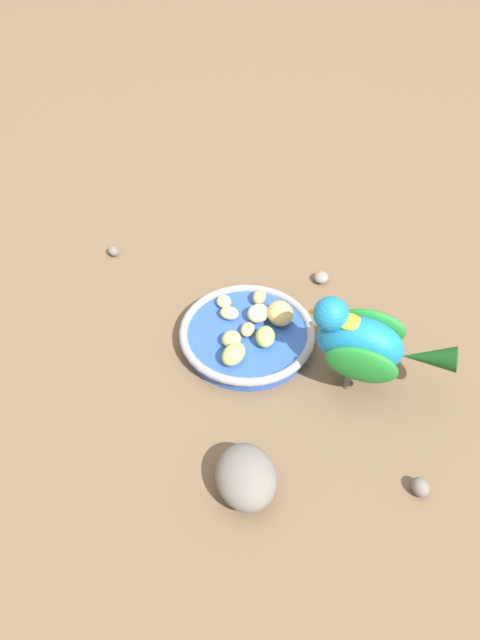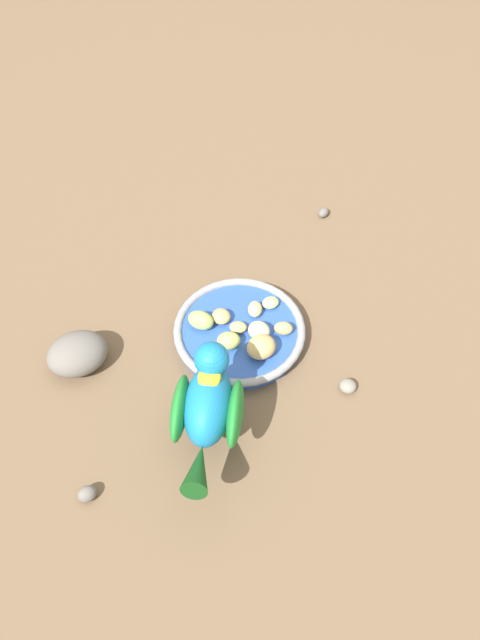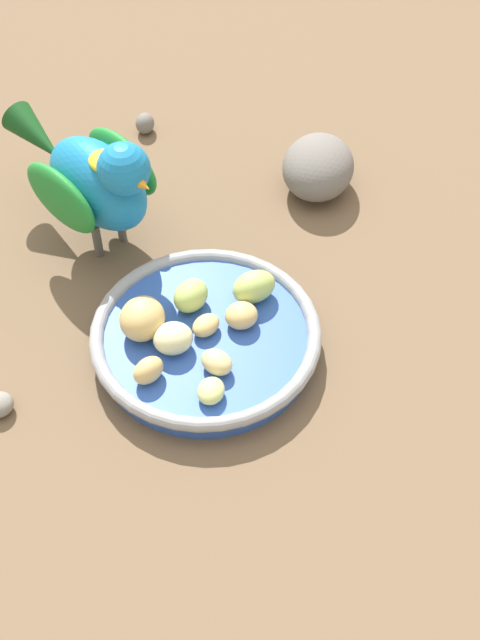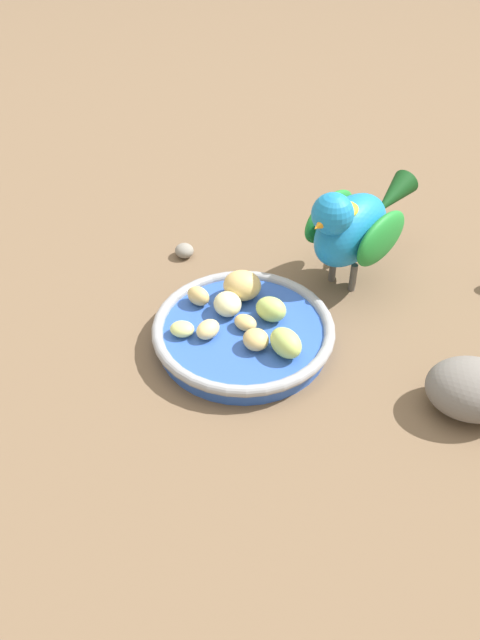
# 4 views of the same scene
# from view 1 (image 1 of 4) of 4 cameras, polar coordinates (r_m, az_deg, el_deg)

# --- Properties ---
(ground_plane) EXTENTS (4.00, 4.00, 0.00)m
(ground_plane) POSITION_cam_1_polar(r_m,az_deg,el_deg) (0.87, 2.32, -1.02)
(ground_plane) COLOR brown
(feeding_bowl) EXTENTS (0.18, 0.18, 0.03)m
(feeding_bowl) POSITION_cam_1_polar(r_m,az_deg,el_deg) (0.84, 0.66, -1.39)
(feeding_bowl) COLOR #2D56B7
(feeding_bowl) RESTS_ON ground_plane
(apple_piece_0) EXTENTS (0.03, 0.02, 0.01)m
(apple_piece_0) POSITION_cam_1_polar(r_m,az_deg,el_deg) (0.83, 0.71, -0.87)
(apple_piece_0) COLOR tan
(apple_piece_0) RESTS_ON feeding_bowl
(apple_piece_1) EXTENTS (0.04, 0.04, 0.02)m
(apple_piece_1) POSITION_cam_1_polar(r_m,az_deg,el_deg) (0.84, 1.64, 0.49)
(apple_piece_1) COLOR beige
(apple_piece_1) RESTS_ON feeding_bowl
(apple_piece_2) EXTENTS (0.04, 0.03, 0.03)m
(apple_piece_2) POSITION_cam_1_polar(r_m,az_deg,el_deg) (0.81, 2.35, -1.55)
(apple_piece_2) COLOR #B2CC66
(apple_piece_2) RESTS_ON feeding_bowl
(apple_piece_3) EXTENTS (0.03, 0.03, 0.02)m
(apple_piece_3) POSITION_cam_1_polar(r_m,az_deg,el_deg) (0.82, -0.80, -1.77)
(apple_piece_3) COLOR tan
(apple_piece_3) RESTS_ON feeding_bowl
(apple_piece_4) EXTENTS (0.02, 0.03, 0.02)m
(apple_piece_4) POSITION_cam_1_polar(r_m,az_deg,el_deg) (0.85, -0.99, 0.64)
(apple_piece_4) COLOR #E5C67F
(apple_piece_4) RESTS_ON feeding_bowl
(apple_piece_5) EXTENTS (0.05, 0.05, 0.03)m
(apple_piece_5) POSITION_cam_1_polar(r_m,az_deg,el_deg) (0.84, 3.72, 0.61)
(apple_piece_5) COLOR tan
(apple_piece_5) RESTS_ON feeding_bowl
(apple_piece_6) EXTENTS (0.04, 0.03, 0.03)m
(apple_piece_6) POSITION_cam_1_polar(r_m,az_deg,el_deg) (0.79, -0.59, -3.17)
(apple_piece_6) COLOR #B2CC66
(apple_piece_6) RESTS_ON feeding_bowl
(apple_piece_7) EXTENTS (0.03, 0.03, 0.01)m
(apple_piece_7) POSITION_cam_1_polar(r_m,az_deg,el_deg) (0.87, -1.49, 1.72)
(apple_piece_7) COLOR #C6D17A
(apple_piece_7) RESTS_ON feeding_bowl
(apple_piece_8) EXTENTS (0.03, 0.02, 0.02)m
(apple_piece_8) POSITION_cam_1_polar(r_m,az_deg,el_deg) (0.87, 1.79, 2.13)
(apple_piece_8) COLOR tan
(apple_piece_8) RESTS_ON feeding_bowl
(parrot) EXTENTS (0.09, 0.19, 0.13)m
(parrot) POSITION_cam_1_polar(r_m,az_deg,el_deg) (0.76, 11.29, -2.00)
(parrot) COLOR #59544C
(parrot) RESTS_ON ground_plane
(rock_large) EXTENTS (0.11, 0.10, 0.05)m
(rock_large) POSITION_cam_1_polar(r_m,az_deg,el_deg) (0.70, 0.56, -14.27)
(rock_large) COLOR slate
(rock_large) RESTS_ON ground_plane
(pebble_0) EXTENTS (0.03, 0.03, 0.02)m
(pebble_0) POSITION_cam_1_polar(r_m,az_deg,el_deg) (0.94, 7.50, 3.92)
(pebble_0) COLOR gray
(pebble_0) RESTS_ON ground_plane
(pebble_1) EXTENTS (0.02, 0.02, 0.01)m
(pebble_1) POSITION_cam_1_polar(r_m,az_deg,el_deg) (1.00, -11.64, 6.25)
(pebble_1) COLOR slate
(pebble_1) RESTS_ON ground_plane
(pebble_2) EXTENTS (0.03, 0.03, 0.02)m
(pebble_2) POSITION_cam_1_polar(r_m,az_deg,el_deg) (0.74, 16.29, -14.58)
(pebble_2) COLOR slate
(pebble_2) RESTS_ON ground_plane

